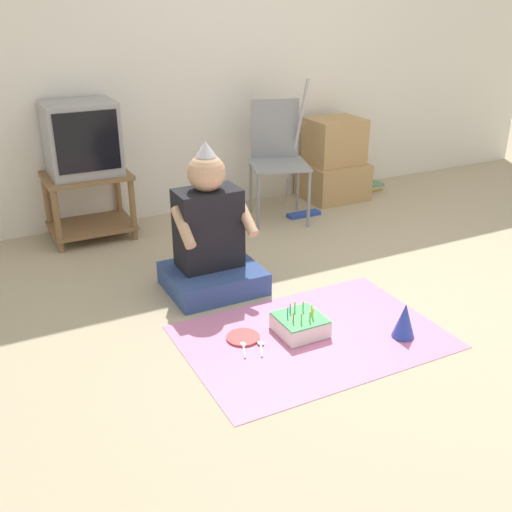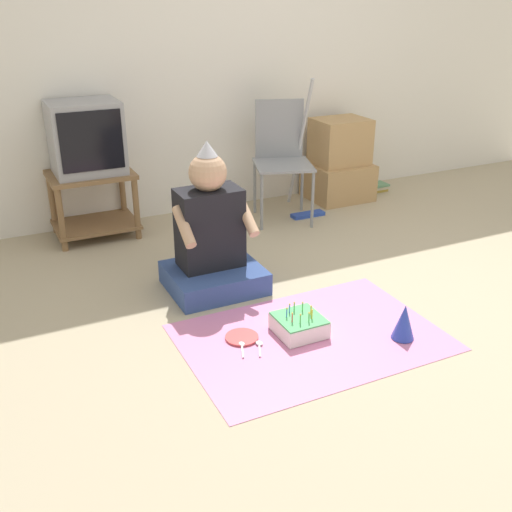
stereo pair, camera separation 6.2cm
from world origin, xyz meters
name	(u,v)px [view 2 (the right image)]	position (x,y,z in m)	size (l,w,h in m)	color
ground_plane	(403,306)	(0.00, 0.00, 0.00)	(16.00, 16.00, 0.00)	tan
wall_back	(246,48)	(0.00, 2.16, 1.27)	(6.40, 0.06, 2.55)	white
tv_stand	(93,199)	(-1.37, 1.90, 0.29)	(0.60, 0.46, 0.49)	olive
tv	(86,138)	(-1.37, 1.91, 0.74)	(0.48, 0.41, 0.51)	#99999E
folding_chair	(281,153)	(0.08, 1.68, 0.53)	(0.55, 0.55, 0.92)	gray
cardboard_box_stack	(339,163)	(0.75, 1.87, 0.31)	(0.51, 0.47, 0.70)	tan
dust_mop	(304,177)	(0.27, 1.65, 0.31)	(0.28, 0.38, 1.09)	#2D4CB2
book_pile	(376,187)	(1.18, 1.88, 0.04)	(0.20, 0.15, 0.07)	#A88933
person_seated	(211,241)	(-0.90, 0.73, 0.31)	(0.56, 0.49, 0.91)	#334C8C
party_cloth	(311,337)	(-0.66, -0.06, 0.00)	(1.36, 0.93, 0.01)	pink
birthday_cake	(299,325)	(-0.70, 0.00, 0.05)	(0.24, 0.24, 0.15)	white
party_hat_blue	(404,322)	(-0.23, -0.28, 0.10)	(0.12, 0.12, 0.19)	blue
paper_plate	(242,337)	(-1.00, 0.09, 0.01)	(0.18, 0.18, 0.01)	#D84C4C
plastic_spoon_near	(242,346)	(-1.03, 0.01, 0.01)	(0.07, 0.14, 0.01)	white
plastic_spoon_far	(259,345)	(-0.95, -0.02, 0.01)	(0.07, 0.14, 0.01)	white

